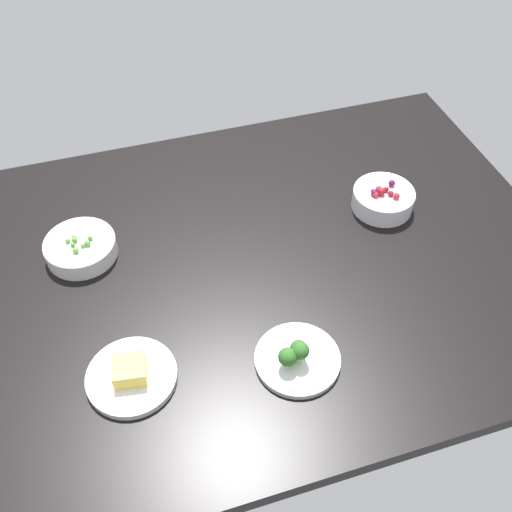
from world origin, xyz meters
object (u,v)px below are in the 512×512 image
Objects in this scene: plate_broccoli at (296,358)px; plate_cheese at (131,375)px; bowl_berries at (383,198)px; bowl_peas at (81,247)px.

plate_cheese is at bearing 169.41° from plate_broccoli.
bowl_berries is (73.02, 32.83, 1.61)cm from plate_cheese.
plate_broccoli reaches higher than bowl_peas.
bowl_peas is at bearing 99.02° from plate_cheese.
plate_broccoli is 0.97× the size of plate_cheese.
bowl_peas is (-6.20, 39.07, 1.11)cm from plate_cheese.
plate_cheese is 1.08× the size of bowl_peas.
plate_broccoli is 55.14cm from bowl_berries.
bowl_berries reaches higher than plate_cheese.
bowl_berries is (79.22, -6.23, 0.50)cm from bowl_peas.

